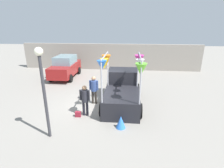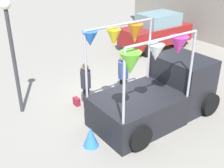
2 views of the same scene
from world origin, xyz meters
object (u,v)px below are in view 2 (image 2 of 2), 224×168
object	(u,v)px
parked_car	(156,31)
person_vendor	(123,73)
handbag	(77,101)
street_lamp	(11,42)
folded_kite_bundle_azure	(91,137)
person_customer	(86,82)
vendor_truck	(161,91)

from	to	relation	value
parked_car	person_vendor	size ratio (longest dim) A/B	2.39
handbag	street_lamp	xyz separation A→B (m)	(-0.74, -1.71, 2.31)
person_vendor	folded_kite_bundle_azure	size ratio (longest dim) A/B	2.79
folded_kite_bundle_azure	street_lamp	bearing A→B (deg)	-163.03
parked_car	folded_kite_bundle_azure	world-z (taller)	parked_car
person_customer	street_lamp	xyz separation A→B (m)	(-1.09, -1.91, 1.47)
person_customer	folded_kite_bundle_azure	xyz separation A→B (m)	(1.87, -1.00, -0.69)
parked_car	handbag	world-z (taller)	parked_car
vendor_truck	street_lamp	xyz separation A→B (m)	(-2.91, -3.61, 1.58)
street_lamp	folded_kite_bundle_azure	xyz separation A→B (m)	(2.95, 0.90, -2.15)
parked_car	street_lamp	world-z (taller)	street_lamp
vendor_truck	folded_kite_bundle_azure	bearing A→B (deg)	-89.01
handbag	vendor_truck	bearing A→B (deg)	41.23
street_lamp	person_vendor	bearing A→B (deg)	69.28
parked_car	folded_kite_bundle_azure	distance (m)	9.13
vendor_truck	parked_car	world-z (taller)	vendor_truck
handbag	folded_kite_bundle_azure	bearing A→B (deg)	-19.93
street_lamp	folded_kite_bundle_azure	distance (m)	3.76
person_customer	vendor_truck	bearing A→B (deg)	43.08
parked_car	person_vendor	bearing A→B (deg)	-55.27
parked_car	folded_kite_bundle_azure	bearing A→B (deg)	-55.32
folded_kite_bundle_azure	person_customer	bearing A→B (deg)	151.74
parked_car	vendor_truck	bearing A→B (deg)	-42.96
vendor_truck	street_lamp	bearing A→B (deg)	-128.86
person_customer	person_vendor	distance (m)	1.46
person_customer	person_vendor	xyz separation A→B (m)	(0.18, 1.44, 0.03)
handbag	street_lamp	size ratio (longest dim) A/B	0.08
parked_car	person_customer	xyz separation A→B (m)	(3.32, -6.49, 0.04)
person_customer	handbag	size ratio (longest dim) A/B	5.84
handbag	parked_car	bearing A→B (deg)	113.92
parked_car	person_vendor	xyz separation A→B (m)	(3.50, -5.04, 0.07)
parked_car	street_lamp	xyz separation A→B (m)	(2.23, -8.39, 1.51)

